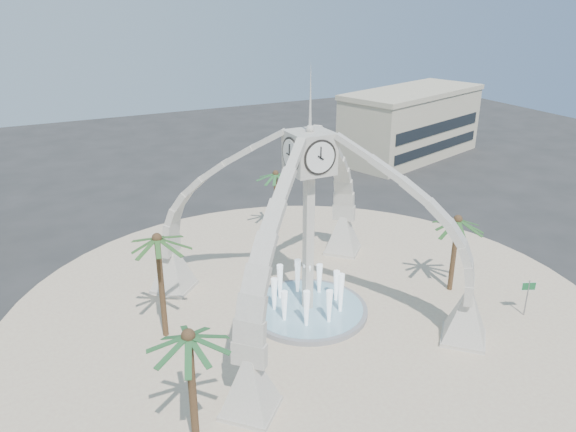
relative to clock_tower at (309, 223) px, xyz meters
name	(u,v)px	position (x,y,z in m)	size (l,w,h in m)	color
ground	(307,313)	(0.00, 0.00, -6.49)	(140.00, 140.00, 0.00)	#282828
plaza	(307,312)	(0.00, 0.00, -6.46)	(40.00, 40.00, 0.06)	beige
clock_tower	(309,223)	(0.00, 0.00, 0.00)	(17.94, 17.94, 16.30)	beige
fountain	(307,309)	(0.00, 0.00, -6.20)	(8.00, 8.00, 3.62)	gray
building_ne	(411,123)	(30.00, 28.00, -2.18)	(21.87, 14.17, 8.60)	#BEB094
palm_east	(458,220)	(10.64, -1.82, -1.10)	(3.94, 3.94, 6.19)	brown
palm_west	(157,240)	(-9.17, 1.53, 0.04)	(4.96, 4.96, 7.37)	brown
palm_north	(276,174)	(3.89, 13.13, -1.10)	(3.79, 3.79, 6.12)	brown
palm_south	(188,338)	(-10.25, -8.02, -0.53)	(4.33, 4.33, 6.81)	brown
street_sign	(528,291)	(12.67, -6.69, -4.62)	(0.90, 0.38, 2.62)	slate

